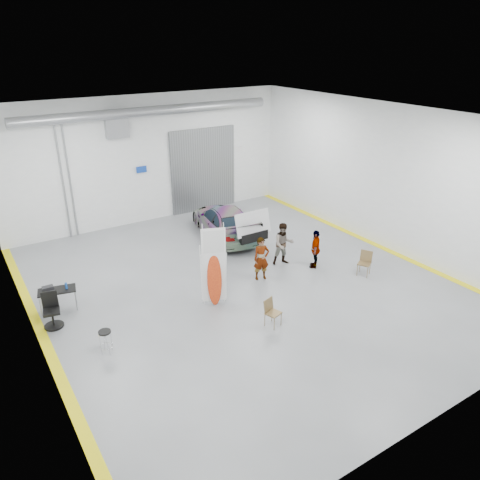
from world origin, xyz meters
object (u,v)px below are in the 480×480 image
person_b (283,244)px  office_chair (51,312)px  folding_chair_far (363,268)px  shop_stool (106,342)px  work_table (55,290)px  folding_chair_near (273,318)px  person_a (261,259)px  sedan_car (225,221)px  person_c (315,249)px  surfboard_display (217,272)px

person_b → office_chair: person_b is taller
folding_chair_far → shop_stool: folding_chair_far is taller
work_table → office_chair: bearing=-110.6°
shop_stool → folding_chair_near: bearing=-16.7°
person_a → work_table: (-6.95, 1.85, -0.09)m
shop_stool → folding_chair_far: bearing=-3.3°
sedan_car → office_chair: bearing=33.3°
folding_chair_far → office_chair: 11.09m
folding_chair_far → work_table: bearing=-138.5°
person_a → office_chair: (-7.28, 0.96, -0.33)m
folding_chair_far → shop_stool: (-9.75, 0.56, 0.07)m
folding_chair_far → work_table: 11.04m
shop_stool → person_c: bearing=6.4°
person_b → surfboard_display: surfboard_display is taller
person_c → surfboard_display: (-4.60, -0.30, 0.41)m
sedan_car → shop_stool: size_ratio=6.53×
folding_chair_near → person_a: bearing=44.6°
office_chair → surfboard_display: bearing=-6.9°
surfboard_display → folding_chair_far: 5.90m
person_c → folding_chair_far: size_ratio=1.65×
surfboard_display → person_a: bearing=37.2°
surfboard_display → work_table: surfboard_display is taller
person_a → folding_chair_far: bearing=-13.6°
surfboard_display → office_chair: bearing=-175.9°
person_b → office_chair: (-8.74, 0.40, -0.37)m
person_b → folding_chair_near: 4.45m
person_c → folding_chair_near: size_ratio=1.74×
surfboard_display → person_c: bearing=25.4°
work_table → office_chair: (-0.33, -0.88, -0.25)m
sedan_car → office_chair: (-8.27, -3.34, -0.20)m
folding_chair_near → folding_chair_far: (4.92, 0.89, 0.01)m
folding_chair_near → work_table: 7.16m
person_b → folding_chair_far: 3.18m
person_a → person_b: person_b is taller
folding_chair_near → folding_chair_far: size_ratio=0.95×
person_c → folding_chair_near: person_c is taller
folding_chair_far → shop_stool: bearing=-122.2°
sedan_car → person_c: size_ratio=3.11×
person_a → person_b: (1.45, 0.56, 0.03)m
folding_chair_near → person_b: bearing=31.3°
person_a → surfboard_display: size_ratio=0.57×
person_b → sedan_car: bearing=116.3°
surfboard_display → folding_chair_near: bearing=-48.0°
person_a → shop_stool: person_a is taller
person_a → person_c: (2.34, -0.33, -0.05)m
surfboard_display → folding_chair_near: 2.43m
surfboard_display → work_table: 5.32m
folding_chair_near → shop_stool: size_ratio=1.21×
shop_stool → work_table: (-0.65, 3.14, 0.38)m
surfboard_display → office_chair: size_ratio=2.60×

